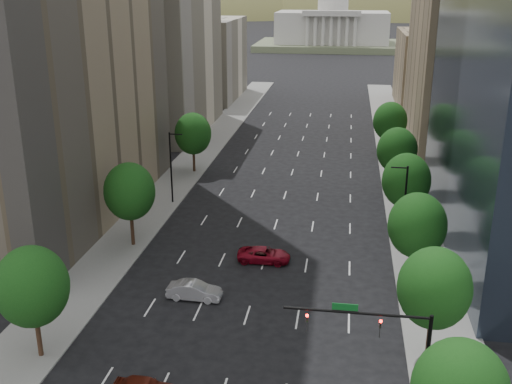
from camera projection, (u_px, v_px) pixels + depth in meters
The scene contains 21 objects.
sidewalk_left at pixel (144, 216), 70.85m from camera, with size 6.00×200.00×0.15m, color slate.
sidewalk_right at pixel (416, 232), 66.48m from camera, with size 6.00×200.00×0.15m, color slate.
midrise_cream_left at pixel (165, 32), 106.59m from camera, with size 14.00×30.00×35.00m, color beige.
filler_left at pixel (208, 59), 140.20m from camera, with size 14.00×26.00×18.00m, color beige.
parking_tan_right at pixel (460, 54), 97.56m from camera, with size 14.00×30.00×30.00m, color #8C7759.
filler_right at pixel (431, 70), 130.67m from camera, with size 14.00×26.00×16.00m, color #8C7759.
tree_right_1 at pixel (434, 288), 42.41m from camera, with size 5.20×5.20×8.75m.
tree_right_2 at pixel (417, 225), 53.66m from camera, with size 5.20×5.20×8.61m.
tree_right_3 at pixel (406, 181), 64.77m from camera, with size 5.20×5.20×8.89m.
tree_right_4 at pixel (397, 150), 77.98m from camera, with size 5.20×5.20×8.46m.
tree_right_5 at pixel (390, 121), 92.82m from camera, with size 5.20×5.20×8.75m.
tree_left_0 at pixel (32, 287), 42.63m from camera, with size 5.20×5.20×8.75m.
tree_left_1 at pixel (130, 192), 61.23m from camera, with size 5.20×5.20×8.97m.
tree_left_2 at pixel (193, 134), 85.59m from camera, with size 5.20×5.20×8.68m.
streetlight_rn at pixel (404, 206), 60.53m from camera, with size 1.70×0.20×9.00m.
streetlight_ln at pixel (171, 166), 73.65m from camera, with size 1.70×0.20×9.00m.
traffic_signal at pixel (388, 338), 37.49m from camera, with size 9.12×0.40×7.38m.
capitol at pixel (332, 27), 242.96m from camera, with size 60.00×40.00×35.20m.
foothills at pixel (378, 51), 579.80m from camera, with size 720.00×413.00×263.00m.
car_silver at pixel (194, 291), 52.36m from camera, with size 1.66×4.75×1.56m, color #AAA9AF.
car_red_far at pixel (264, 255), 59.34m from camera, with size 2.39×5.18×1.44m, color maroon.
Camera 1 is at (7.29, -3.26, 26.09)m, focal length 42.55 mm.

